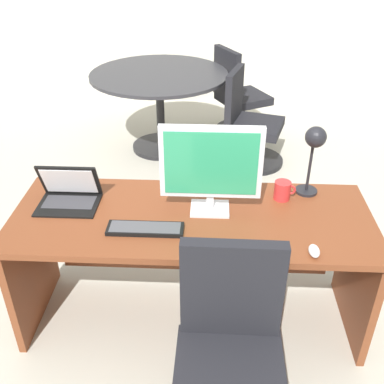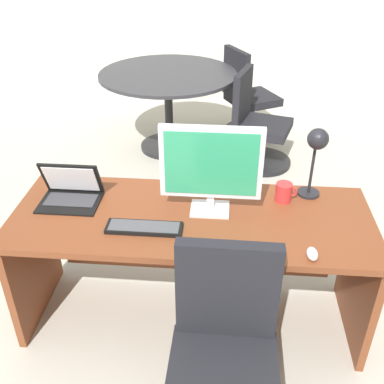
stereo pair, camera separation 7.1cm
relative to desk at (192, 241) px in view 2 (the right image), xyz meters
name	(u,v)px [view 2 (the right image)]	position (x,y,z in m)	size (l,w,h in m)	color
ground	(206,187)	(0.00, 1.45, -0.52)	(12.00, 12.00, 0.00)	#B7B2A3
desk	(192,241)	(0.00, 0.00, 0.00)	(1.85, 0.70, 0.72)	brown
monitor	(211,165)	(0.09, 0.01, 0.47)	(0.51, 0.16, 0.47)	silver
laptop	(71,189)	(-0.66, 0.05, 0.27)	(0.32, 0.24, 0.22)	black
keyboard	(144,228)	(-0.22, -0.19, 0.22)	(0.37, 0.11, 0.02)	black
mouse	(312,254)	(0.57, -0.33, 0.23)	(0.05, 0.09, 0.04)	silver
desk_lamp	(316,148)	(0.62, 0.19, 0.50)	(0.12, 0.14, 0.40)	black
coffee_mug	(284,192)	(0.48, 0.14, 0.26)	(0.12, 0.09, 0.10)	red
office_chair	(223,369)	(0.19, -0.69, -0.15)	(0.56, 0.56, 0.93)	black
meeting_table	(168,92)	(-0.42, 2.20, 0.07)	(1.30, 1.30, 0.77)	black
meeting_chair_near	(247,102)	(0.36, 2.63, -0.16)	(0.64, 0.63, 0.91)	black
meeting_chair_far	(257,129)	(0.43, 1.95, -0.18)	(0.58, 0.57, 0.88)	black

